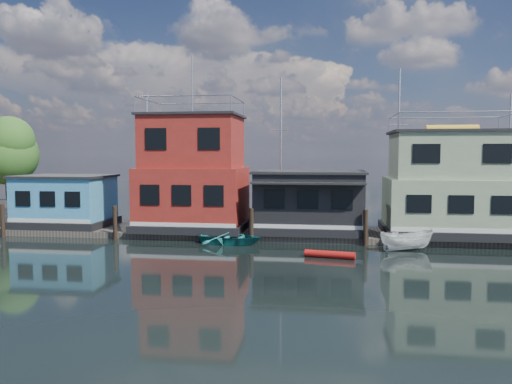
% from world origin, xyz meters
% --- Properties ---
extents(ground, '(160.00, 160.00, 0.00)m').
position_xyz_m(ground, '(0.00, 0.00, 0.00)').
color(ground, black).
rests_on(ground, ground).
extents(dock, '(48.00, 5.00, 0.40)m').
position_xyz_m(dock, '(0.00, 12.00, 0.20)').
color(dock, '#595147').
rests_on(dock, ground).
extents(houseboat_blue, '(6.40, 4.90, 3.66)m').
position_xyz_m(houseboat_blue, '(-18.00, 12.00, 2.21)').
color(houseboat_blue, black).
rests_on(houseboat_blue, dock).
extents(houseboat_red, '(7.40, 5.90, 11.86)m').
position_xyz_m(houseboat_red, '(-8.50, 12.00, 4.10)').
color(houseboat_red, black).
rests_on(houseboat_red, dock).
extents(houseboat_dark, '(7.40, 6.10, 4.06)m').
position_xyz_m(houseboat_dark, '(-0.50, 11.98, 2.42)').
color(houseboat_dark, black).
rests_on(houseboat_dark, dock).
extents(houseboat_green, '(8.40, 5.90, 7.03)m').
position_xyz_m(houseboat_green, '(8.50, 12.00, 3.55)').
color(houseboat_green, black).
rests_on(houseboat_green, dock).
extents(pilings, '(42.28, 0.28, 2.20)m').
position_xyz_m(pilings, '(-0.33, 9.20, 1.10)').
color(pilings, '#2D2116').
rests_on(pilings, ground).
extents(background_masts, '(36.40, 0.16, 12.00)m').
position_xyz_m(background_masts, '(4.76, 18.00, 5.55)').
color(background_masts, silver).
rests_on(background_masts, ground).
extents(motorboat, '(3.41, 1.96, 1.24)m').
position_xyz_m(motorboat, '(5.25, 7.99, 0.62)').
color(motorboat, white).
rests_on(motorboat, ground).
extents(dinghy_teal, '(4.28, 3.33, 0.81)m').
position_xyz_m(dinghy_teal, '(-5.24, 8.72, 0.41)').
color(dinghy_teal, teal).
rests_on(dinghy_teal, ground).
extents(red_kayak, '(2.74, 0.90, 0.40)m').
position_xyz_m(red_kayak, '(0.85, 5.32, 0.20)').
color(red_kayak, '#AF1512').
rests_on(red_kayak, ground).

